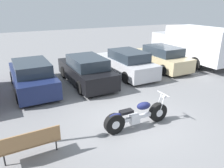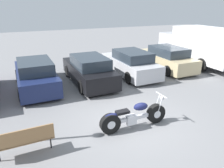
# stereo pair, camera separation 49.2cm
# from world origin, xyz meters

# --- Properties ---
(ground_plane) EXTENTS (60.00, 60.00, 0.00)m
(ground_plane) POSITION_xyz_m (0.00, 0.00, 0.00)
(ground_plane) COLOR slate
(motorcycle) EXTENTS (2.43, 0.62, 1.03)m
(motorcycle) POSITION_xyz_m (-0.21, -0.39, 0.41)
(motorcycle) COLOR black
(motorcycle) RESTS_ON ground_plane
(parked_car_navy) EXTENTS (1.80, 4.47, 1.45)m
(parked_car_navy) POSITION_xyz_m (-2.75, 4.82, 0.68)
(parked_car_navy) COLOR #19234C
(parked_car_navy) RESTS_ON ground_plane
(parked_car_black) EXTENTS (1.80, 4.47, 1.45)m
(parked_car_black) POSITION_xyz_m (-0.11, 4.52, 0.68)
(parked_car_black) COLOR black
(parked_car_black) RESTS_ON ground_plane
(parked_car_silver) EXTENTS (1.80, 4.47, 1.45)m
(parked_car_silver) POSITION_xyz_m (2.54, 4.82, 0.68)
(parked_car_silver) COLOR #BCBCC1
(parked_car_silver) RESTS_ON ground_plane
(parked_car_champagne) EXTENTS (1.80, 4.47, 1.45)m
(parked_car_champagne) POSITION_xyz_m (5.18, 4.98, 0.68)
(parked_car_champagne) COLOR #C6B284
(parked_car_champagne) RESTS_ON ground_plane
(delivery_truck) EXTENTS (2.37, 6.15, 2.51)m
(delivery_truck) POSITION_xyz_m (7.95, 4.88, 1.39)
(delivery_truck) COLOR silver
(delivery_truck) RESTS_ON ground_plane
(park_bench) EXTENTS (1.56, 0.44, 0.89)m
(park_bench) POSITION_xyz_m (-3.62, -0.50, 0.55)
(park_bench) COLOR #997047
(park_bench) RESTS_ON ground_plane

